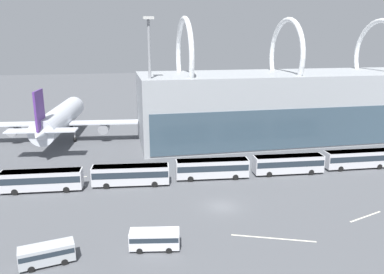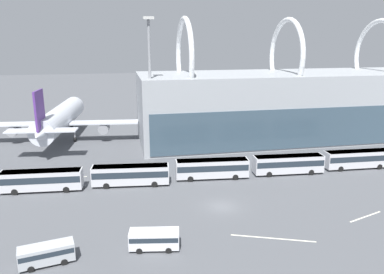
{
  "view_description": "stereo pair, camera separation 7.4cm",
  "coord_description": "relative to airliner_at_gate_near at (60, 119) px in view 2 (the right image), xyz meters",
  "views": [
    {
      "loc": [
        -14.13,
        -47.78,
        23.51
      ],
      "look_at": [
        0.55,
        24.59,
        4.0
      ],
      "focal_mm": 35.0,
      "sensor_mm": 36.0,
      "label": 1
    },
    {
      "loc": [
        -14.06,
        -47.8,
        23.51
      ],
      "look_at": [
        0.55,
        24.59,
        4.0
      ],
      "focal_mm": 35.0,
      "sensor_mm": 36.0,
      "label": 2
    }
  ],
  "objects": [
    {
      "name": "ground_plane",
      "position": [
        27.5,
        -42.07,
        -5.37
      ],
      "size": [
        440.0,
        440.0,
        0.0
      ],
      "primitive_type": "plane",
      "color": "#515459"
    },
    {
      "name": "terminal_building",
      "position": [
        76.24,
        -7.49,
        2.97
      ],
      "size": [
        116.14,
        21.34,
        28.2
      ],
      "color": "#9EA3A8",
      "rests_on": "ground_plane"
    },
    {
      "name": "airliner_at_gate_near",
      "position": [
        0.0,
        0.0,
        0.0
      ],
      "size": [
        36.67,
        37.21,
        13.88
      ],
      "rotation": [
        0.0,
        0.0,
        1.46
      ],
      "color": "silver",
      "rests_on": "ground_plane"
    },
    {
      "name": "airliner_at_gate_far",
      "position": [
        54.36,
        6.44,
        0.1
      ],
      "size": [
        36.01,
        40.7,
        13.74
      ],
      "rotation": [
        0.0,
        0.0,
        1.66
      ],
      "color": "white",
      "rests_on": "ground_plane"
    },
    {
      "name": "shuttle_bus_0",
      "position": [
        1.09,
        -30.91,
        -3.38
      ],
      "size": [
        12.65,
        3.49,
        3.39
      ],
      "rotation": [
        0.0,
        0.0,
        -0.08
      ],
      "color": "silver",
      "rests_on": "ground_plane"
    },
    {
      "name": "shuttle_bus_1",
      "position": [
        14.99,
        -31.29,
        -3.38
      ],
      "size": [
        12.69,
        3.86,
        3.39
      ],
      "rotation": [
        0.0,
        0.0,
        -0.11
      ],
      "color": "silver",
      "rests_on": "ground_plane"
    },
    {
      "name": "shuttle_bus_2",
      "position": [
        28.88,
        -30.89,
        -3.38
      ],
      "size": [
        12.67,
        3.65,
        3.39
      ],
      "rotation": [
        0.0,
        0.0,
        -0.09
      ],
      "color": "silver",
      "rests_on": "ground_plane"
    },
    {
      "name": "shuttle_bus_3",
      "position": [
        42.77,
        -31.36,
        -3.38
      ],
      "size": [
        12.63,
        3.37,
        3.39
      ],
      "rotation": [
        0.0,
        0.0,
        -0.07
      ],
      "color": "silver",
      "rests_on": "ground_plane"
    },
    {
      "name": "shuttle_bus_4",
      "position": [
        56.66,
        -31.18,
        -3.38
      ],
      "size": [
        12.6,
        3.11,
        3.39
      ],
      "rotation": [
        0.0,
        0.0,
        -0.05
      ],
      "color": "silver",
      "rests_on": "ground_plane"
    },
    {
      "name": "service_van_foreground",
      "position": [
        16.79,
        -51.36,
        -4.02
      ],
      "size": [
        5.95,
        2.94,
        2.28
      ],
      "rotation": [
        0.0,
        0.0,
        -0.17
      ],
      "color": "silver",
      "rests_on": "ground_plane"
    },
    {
      "name": "service_van_crossing",
      "position": [
        5.19,
        -52.04,
        -4.06
      ],
      "size": [
        5.97,
        3.1,
        2.2
      ],
      "rotation": [
        0.0,
        0.0,
        0.21
      ],
      "color": "#B2B7BC",
      "rests_on": "ground_plane"
    },
    {
      "name": "floodlight_mast",
      "position": [
        20.09,
        -14.31,
        10.89
      ],
      "size": [
        2.06,
        2.06,
        27.57
      ],
      "color": "gray",
      "rests_on": "ground_plane"
    },
    {
      "name": "lane_stripe_0",
      "position": [
        45.82,
        -49.02,
        -5.36
      ],
      "size": [
        6.04,
        2.21,
        0.01
      ],
      "primitive_type": "cube",
      "rotation": [
        0.0,
        0.0,
        0.32
      ],
      "color": "silver",
      "rests_on": "ground_plane"
    },
    {
      "name": "lane_stripe_1",
      "position": [
        -4.8,
        -26.82,
        -5.36
      ],
      "size": [
        7.84,
        1.05,
        0.01
      ],
      "primitive_type": "cube",
      "rotation": [
        0.0,
        0.0,
        0.1
      ],
      "color": "silver",
      "rests_on": "ground_plane"
    },
    {
      "name": "lane_stripe_2",
      "position": [
        2.54,
        -27.04,
        -5.36
      ],
      "size": [
        10.07,
        3.23,
        0.01
      ],
      "primitive_type": "cube",
      "rotation": [
        0.0,
        0.0,
        0.29
      ],
      "color": "silver",
      "rests_on": "ground_plane"
    },
    {
      "name": "lane_stripe_3",
      "position": [
        31.15,
        -51.86,
        -5.36
      ],
      "size": [
        9.59,
        3.85,
        0.01
      ],
      "primitive_type": "cube",
      "rotation": [
        0.0,
        0.0,
        -0.36
      ],
      "color": "silver",
      "rests_on": "ground_plane"
    }
  ]
}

